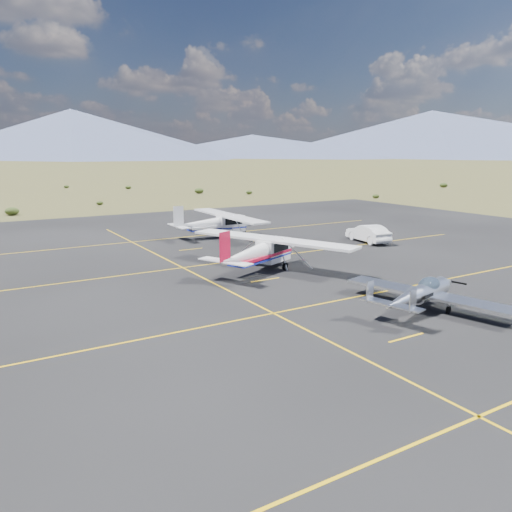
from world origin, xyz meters
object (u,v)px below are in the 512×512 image
object	(u,v)px
aircraft_plain	(217,223)
aircraft_cessna	(261,251)
sedan	(368,233)
aircraft_low_wing	(422,293)

from	to	relation	value
aircraft_plain	aircraft_cessna	bearing A→B (deg)	-103.77
aircraft_cessna	sedan	world-z (taller)	aircraft_cessna
sedan	aircraft_plain	bearing A→B (deg)	-33.73
aircraft_low_wing	aircraft_plain	world-z (taller)	aircraft_plain
aircraft_low_wing	sedan	bearing A→B (deg)	40.18
aircraft_cessna	sedan	size ratio (longest dim) A/B	2.57
aircraft_cessna	aircraft_plain	xyz separation A→B (m)	(3.31, 12.88, -0.03)
sedan	aircraft_cessna	bearing A→B (deg)	25.31
aircraft_cessna	aircraft_plain	bearing A→B (deg)	51.79
aircraft_low_wing	aircraft_plain	distance (m)	23.81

